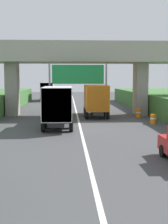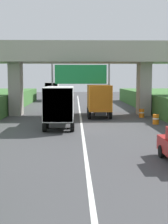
# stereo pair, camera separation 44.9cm
# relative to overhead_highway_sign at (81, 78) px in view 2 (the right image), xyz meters

# --- Properties ---
(lane_centre_stripe) EXTENTS (0.20, 96.69, 0.01)m
(lane_centre_stripe) POSITION_rel_overhead_highway_sign_xyz_m (0.00, -3.23, -4.14)
(lane_centre_stripe) COLOR white
(lane_centre_stripe) RESTS_ON ground
(overpass_bridge) EXTENTS (40.00, 4.80, 8.09)m
(overpass_bridge) POSITION_rel_overhead_highway_sign_xyz_m (0.00, 3.86, 1.99)
(overpass_bridge) COLOR #9E998E
(overpass_bridge) RESTS_ON ground
(overhead_highway_sign) EXTENTS (5.88, 0.18, 5.59)m
(overhead_highway_sign) POSITION_rel_overhead_highway_sign_xyz_m (0.00, 0.00, 0.00)
(overhead_highway_sign) COLOR slate
(overhead_highway_sign) RESTS_ON ground
(truck_blue) EXTENTS (2.44, 7.30, 3.44)m
(truck_blue) POSITION_rel_overhead_highway_sign_xyz_m (-4.89, 28.39, -2.22)
(truck_blue) COLOR black
(truck_blue) RESTS_ON ground
(truck_white) EXTENTS (2.44, 7.30, 3.44)m
(truck_white) POSITION_rel_overhead_highway_sign_xyz_m (-1.86, -5.31, -2.22)
(truck_white) COLOR black
(truck_white) RESTS_ON ground
(truck_orange) EXTENTS (2.44, 7.30, 3.44)m
(truck_orange) POSITION_rel_overhead_highway_sign_xyz_m (1.95, 2.26, -2.22)
(truck_orange) COLOR black
(truck_orange) RESTS_ON ground
(car_silver) EXTENTS (1.86, 4.10, 1.72)m
(car_silver) POSITION_rel_overhead_highway_sign_xyz_m (-1.77, 28.80, -3.29)
(car_silver) COLOR #B2B5B7
(car_silver) RESTS_ON ground
(construction_barrel_4) EXTENTS (0.57, 0.57, 0.90)m
(construction_barrel_4) POSITION_rel_overhead_highway_sign_xyz_m (6.72, -3.79, -3.69)
(construction_barrel_4) COLOR orange
(construction_barrel_4) RESTS_ON ground
(construction_barrel_5) EXTENTS (0.57, 0.57, 0.90)m
(construction_barrel_5) POSITION_rel_overhead_highway_sign_xyz_m (6.51, 1.34, -3.69)
(construction_barrel_5) COLOR orange
(construction_barrel_5) RESTS_ON ground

